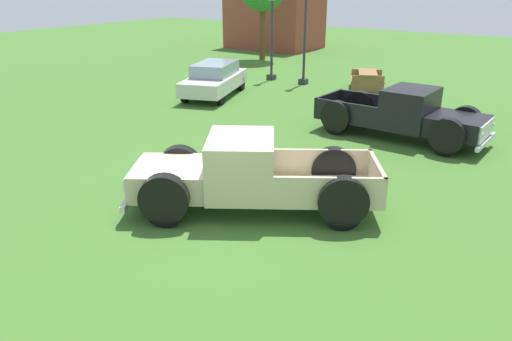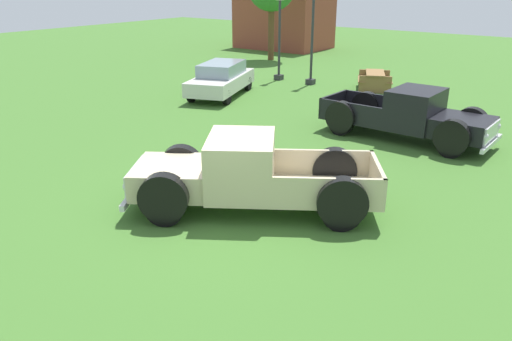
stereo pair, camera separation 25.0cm
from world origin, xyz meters
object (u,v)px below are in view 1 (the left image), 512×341
at_px(sedan_distant_b, 215,79).
at_px(lamp_post_near, 305,33).
at_px(pickup_truck_foreground, 238,175).
at_px(pickup_truck_behind_left, 411,116).
at_px(picnic_table, 367,78).
at_px(lamp_post_far, 272,34).

bearing_deg(sedan_distant_b, lamp_post_near, 67.00).
relative_size(pickup_truck_foreground, lamp_post_near, 1.22).
bearing_deg(pickup_truck_behind_left, picnic_table, 122.99).
bearing_deg(sedan_distant_b, picnic_table, 46.86).
height_order(sedan_distant_b, lamp_post_far, lamp_post_far).
height_order(pickup_truck_foreground, lamp_post_near, lamp_post_near).
height_order(pickup_truck_foreground, lamp_post_far, lamp_post_far).
xyz_separation_m(pickup_truck_behind_left, sedan_distant_b, (-8.93, 1.32, -0.03)).
bearing_deg(picnic_table, pickup_truck_foreground, -78.45).
distance_m(pickup_truck_behind_left, lamp_post_near, 9.22).
distance_m(pickup_truck_behind_left, picnic_table, 7.64).
bearing_deg(lamp_post_near, picnic_table, 13.87).
bearing_deg(picnic_table, lamp_post_near, -166.13).
distance_m(pickup_truck_foreground, lamp_post_far, 14.93).
distance_m(pickup_truck_foreground, picnic_table, 13.78).
distance_m(pickup_truck_foreground, sedan_distant_b, 11.29).
bearing_deg(sedan_distant_b, pickup_truck_behind_left, -8.40).
xyz_separation_m(sedan_distant_b, lamp_post_far, (0.01, 4.41, 1.46)).
bearing_deg(lamp_post_far, lamp_post_near, -1.36).
xyz_separation_m(lamp_post_near, lamp_post_far, (-1.85, 0.04, -0.18)).
bearing_deg(pickup_truck_foreground, lamp_post_near, 113.93).
relative_size(pickup_truck_behind_left, lamp_post_far, 1.27).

